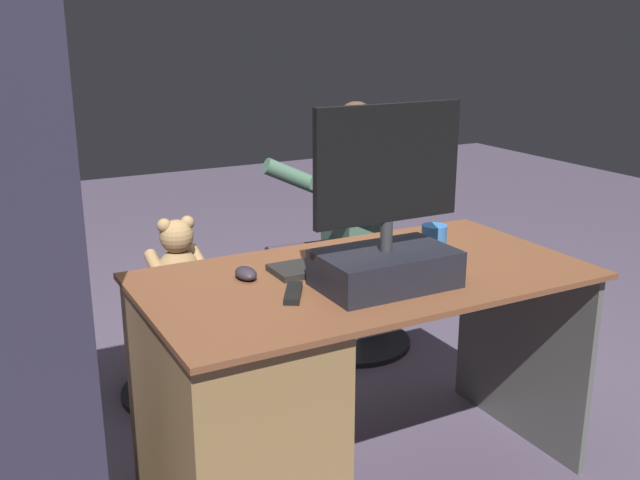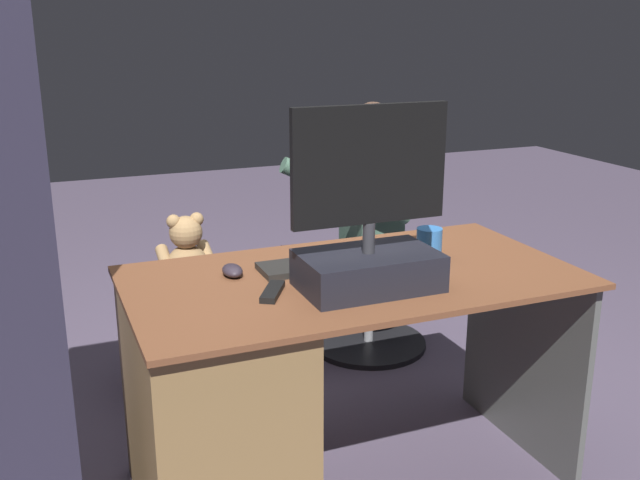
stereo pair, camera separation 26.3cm
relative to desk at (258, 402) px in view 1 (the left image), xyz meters
The scene contains 12 objects.
ground_plane 0.68m from the desk, 131.58° to the right, with size 10.00×10.00×0.00m, color #51465A.
desk is the anchor object (origin of this frame).
monitor 0.62m from the desk, 161.44° to the left, with size 0.47×0.25×0.53m.
keyboard 0.49m from the desk, 162.02° to the right, with size 0.42×0.14×0.02m, color black.
computer_mouse 0.39m from the desk, 101.02° to the right, with size 0.06×0.10×0.04m, color #2E2631.
cup 0.78m from the desk, behind, with size 0.08×0.08×0.10m, color #3372BF.
tv_remote 0.37m from the desk, 141.25° to the left, with size 0.04×0.15×0.02m, color black.
notebook_binder 0.61m from the desk, behind, with size 0.22×0.30×0.02m, color beige.
office_chair_teddy 0.87m from the desk, 92.38° to the right, with size 0.52×0.52×0.44m.
teddy_bear 0.90m from the desk, 92.35° to the right, with size 0.22×0.22×0.31m.
visitor_chair 1.31m from the desk, 133.43° to the right, with size 0.54×0.54×0.44m.
person 1.27m from the desk, 130.77° to the right, with size 0.56×0.51×1.15m.
Camera 1 is at (1.14, 2.24, 1.48)m, focal length 41.16 mm.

